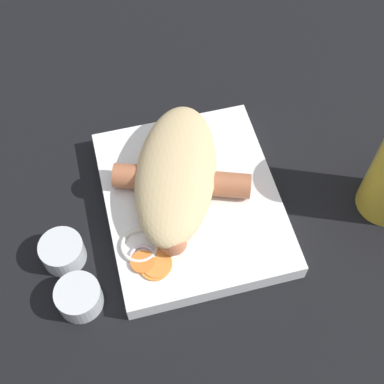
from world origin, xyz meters
TOP-DOWN VIEW (x-y plane):
  - ground_plane at (0.00, 0.00)m, footprint 3.00×3.00m
  - food_tray at (0.00, 0.00)m, footprint 0.23×0.19m
  - bread_roll at (-0.02, -0.01)m, footprint 0.21×0.15m
  - sausage at (-0.01, -0.01)m, footprint 0.17×0.15m
  - pickled_veggies at (0.06, -0.06)m, footprint 0.07×0.08m
  - condiment_cup_near at (0.03, -0.15)m, footprint 0.05×0.05m
  - condiment_cup_far at (0.08, -0.14)m, footprint 0.05×0.05m

SIDE VIEW (x-z plane):
  - ground_plane at x=0.00m, z-range 0.00..0.00m
  - food_tray at x=0.00m, z-range 0.00..0.02m
  - condiment_cup_near at x=0.03m, z-range 0.00..0.03m
  - condiment_cup_far at x=0.08m, z-range 0.00..0.03m
  - pickled_veggies at x=0.06m, z-range 0.02..0.03m
  - sausage at x=-0.01m, z-range 0.02..0.05m
  - bread_roll at x=-0.02m, z-range 0.02..0.07m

